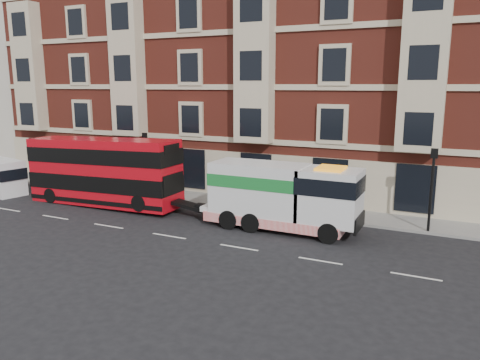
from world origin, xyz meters
TOP-DOWN VIEW (x-y plane):
  - ground at (0.00, 0.00)m, footprint 120.00×120.00m
  - sidewalk at (0.00, 7.50)m, footprint 90.00×3.00m
  - victorian_terrace at (0.50, 15.00)m, footprint 45.00×12.00m
  - lamp_post_west at (-6.00, 6.20)m, footprint 0.35×0.15m
  - lamp_post_east at (12.00, 6.20)m, footprint 0.35×0.15m
  - double_decker_bus at (-7.33, 3.51)m, footprint 10.63×2.44m
  - tow_truck at (4.72, 3.51)m, footprint 8.51×2.51m
  - pedestrian at (-15.09, 6.89)m, footprint 0.60×0.41m

SIDE VIEW (x-z plane):
  - ground at x=0.00m, z-range 0.00..0.00m
  - sidewalk at x=0.00m, z-range 0.00..0.15m
  - pedestrian at x=-15.09m, z-range 0.15..1.76m
  - tow_truck at x=4.72m, z-range 0.11..3.65m
  - double_decker_bus at x=-7.33m, z-range 0.13..4.43m
  - lamp_post_west at x=-6.00m, z-range 0.50..4.85m
  - lamp_post_east at x=12.00m, z-range 0.50..4.85m
  - victorian_terrace at x=0.50m, z-range -0.13..20.27m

